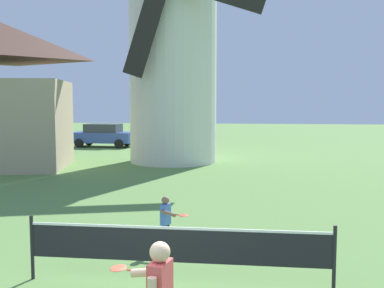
{
  "coord_description": "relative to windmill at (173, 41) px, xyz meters",
  "views": [
    {
      "loc": [
        1.58,
        -4.92,
        3.0
      ],
      "look_at": [
        0.46,
        4.18,
        2.16
      ],
      "focal_mm": 42.4,
      "sensor_mm": 36.0,
      "label": 1
    }
  ],
  "objects": [
    {
      "name": "parked_car_silver",
      "position": [
        -1.24,
        7.51,
        -5.25
      ],
      "size": [
        4.27,
        2.16,
        1.56
      ],
      "color": "silver",
      "rests_on": "ground_plane"
    },
    {
      "name": "tennis_net",
      "position": [
        2.62,
        -15.47,
        -5.38
      ],
      "size": [
        5.04,
        0.06,
        1.1
      ],
      "color": "black",
      "rests_on": "ground_plane"
    },
    {
      "name": "parked_car_blue",
      "position": [
        -6.0,
        7.16,
        -5.25
      ],
      "size": [
        4.18,
        2.05,
        1.56
      ],
      "color": "#334C99",
      "rests_on": "ground_plane"
    },
    {
      "name": "windmill",
      "position": [
        0.0,
        0.0,
        0.0
      ],
      "size": [
        9.08,
        5.07,
        13.17
      ],
      "color": "silver",
      "rests_on": "ground_plane"
    },
    {
      "name": "player_far",
      "position": [
        2.1,
        -13.56,
        -5.44
      ],
      "size": [
        0.65,
        0.62,
        1.08
      ],
      "color": "#333338",
      "rests_on": "ground_plane"
    }
  ]
}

